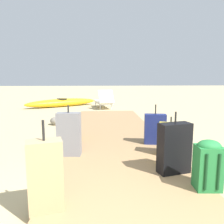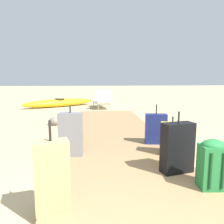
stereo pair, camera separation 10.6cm
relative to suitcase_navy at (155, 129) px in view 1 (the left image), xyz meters
The scene contains 13 objects.
ground_plane 0.83m from the suitcase_navy, behind, with size 60.00×60.00×0.00m, color tan.
boardwalk 1.03m from the suitcase_navy, 139.17° to the left, with size 1.96×7.29×0.08m, color #9E7A51.
suitcase_navy is the anchor object (origin of this frame).
backpack_green 1.80m from the suitcase_navy, 85.08° to the right, with size 0.29×0.26×0.58m.
suitcase_black 1.33m from the suitcase_navy, 93.41° to the right, with size 0.46×0.30×0.83m.
suitcase_yellow 0.64m from the suitcase_navy, 81.73° to the right, with size 0.42×0.32×0.64m.
suitcase_tan 2.63m from the suitcase_navy, 127.24° to the right, with size 0.36×0.27×0.89m.
suitcase_grey 1.66m from the suitcase_navy, 160.81° to the right, with size 0.39×0.21×0.83m.
backpack_olive 1.69m from the suitcase_navy, 162.33° to the left, with size 0.32×0.30×0.47m.
backpack_purple 1.62m from the suitcase_navy, behind, with size 0.34×0.25×0.53m.
lounge_chair 5.66m from the suitcase_navy, 98.34° to the left, with size 0.85×1.60×0.80m.
kayak 6.83m from the suitcase_navy, 113.52° to the left, with size 3.19×2.20×0.37m.
rock_left_near 3.22m from the suitcase_navy, 135.64° to the left, with size 0.32×0.27×0.23m, color gray.
Camera 1 is at (-0.35, -1.16, 1.36)m, focal length 36.36 mm.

